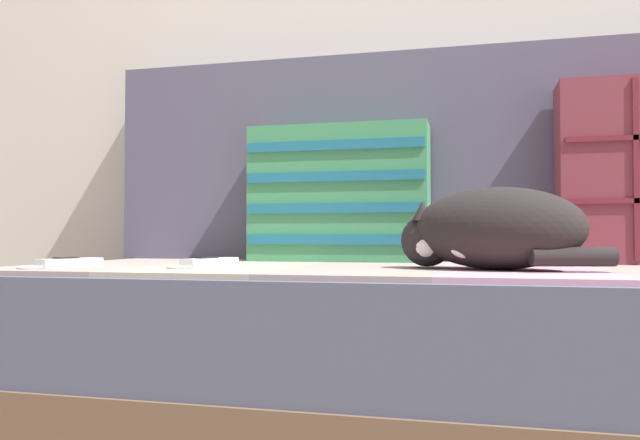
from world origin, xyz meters
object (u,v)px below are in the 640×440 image
Objects in this scene: sleeping_cat at (488,230)px; game_remote_far at (67,263)px; game_remote_near at (208,263)px; couch at (444,352)px; throw_pillow_striped at (339,194)px.

sleeping_cat reaches higher than game_remote_far.
sleeping_cat is 0.58m from game_remote_near.
couch is at bearing 17.23° from game_remote_far.
throw_pillow_striped is at bearing 137.17° from sleeping_cat.
couch is 9.50× the size of game_remote_near.
couch is 10.04× the size of game_remote_far.
game_remote_near is at bearing -120.00° from throw_pillow_striped.
throw_pillow_striped is 0.51m from sleeping_cat.
game_remote_far is at bearing -162.77° from couch.
game_remote_far is (-0.86, -0.11, -0.07)m from sleeping_cat.
game_remote_near reaches higher than couch.
sleeping_cat is (0.09, -0.13, 0.26)m from couch.
throw_pillow_striped is 1.18× the size of sleeping_cat.
game_remote_far is at bearing -172.95° from sleeping_cat.
throw_pillow_striped is 0.45m from game_remote_near.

